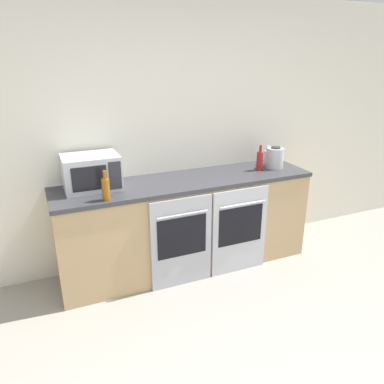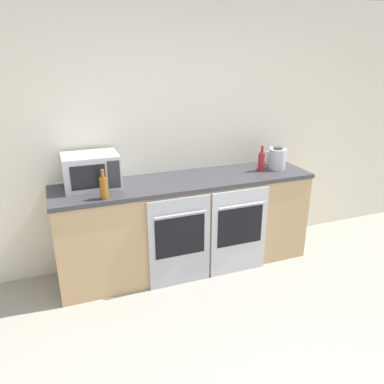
% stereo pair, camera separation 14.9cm
% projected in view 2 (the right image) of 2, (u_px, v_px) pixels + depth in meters
% --- Properties ---
extents(wall_back, '(10.00, 0.06, 2.60)m').
position_uv_depth(wall_back, '(174.00, 135.00, 3.75)').
color(wall_back, silver).
rests_on(wall_back, ground_plane).
extents(counter_back, '(2.52, 0.62, 0.93)m').
position_uv_depth(counter_back, '(186.00, 223.00, 3.75)').
color(counter_back, tan).
rests_on(counter_back, ground_plane).
extents(oven_left, '(0.59, 0.06, 0.88)m').
position_uv_depth(oven_left, '(180.00, 242.00, 3.43)').
color(oven_left, '#A8AAAF').
rests_on(oven_left, ground_plane).
extents(oven_right, '(0.59, 0.06, 0.88)m').
position_uv_depth(oven_right, '(239.00, 231.00, 3.63)').
color(oven_right, '#B7BABF').
rests_on(oven_right, ground_plane).
extents(microwave, '(0.48, 0.36, 0.31)m').
position_uv_depth(microwave, '(91.00, 171.00, 3.32)').
color(microwave, '#B7BABF').
rests_on(microwave, counter_back).
extents(bottle_clear, '(0.08, 0.08, 0.20)m').
position_uv_depth(bottle_clear, '(270.00, 158.00, 4.02)').
color(bottle_clear, silver).
rests_on(bottle_clear, counter_back).
extents(bottle_amber, '(0.07, 0.07, 0.25)m').
position_uv_depth(bottle_amber, '(104.00, 187.00, 3.08)').
color(bottle_amber, '#8C5114').
rests_on(bottle_amber, counter_back).
extents(bottle_red, '(0.07, 0.07, 0.26)m').
position_uv_depth(bottle_red, '(261.00, 161.00, 3.81)').
color(bottle_red, maroon).
rests_on(bottle_red, counter_back).
extents(kettle, '(0.18, 0.18, 0.22)m').
position_uv_depth(kettle, '(277.00, 159.00, 3.88)').
color(kettle, '#B7BABF').
rests_on(kettle, counter_back).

